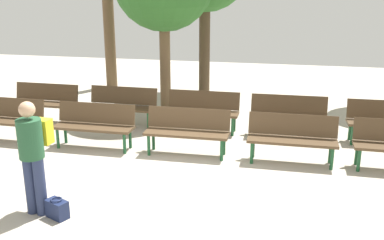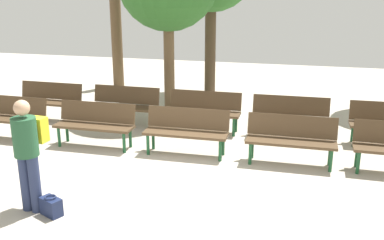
% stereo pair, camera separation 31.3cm
% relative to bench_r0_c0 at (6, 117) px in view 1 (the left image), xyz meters
% --- Properties ---
extents(ground_plane, '(24.25, 24.25, 0.00)m').
position_rel_bench_r0_c0_xyz_m(ground_plane, '(3.85, -1.60, -0.50)').
color(ground_plane, '#B2A899').
extents(bench_r0_c0, '(1.61, 0.52, 0.87)m').
position_rel_bench_r0_c0_xyz_m(bench_r0_c0, '(0.00, 0.00, 0.00)').
color(bench_r0_c0, '#4C3823').
rests_on(bench_r0_c0, ground_plane).
extents(bench_r0_c1, '(1.60, 0.49, 0.87)m').
position_rel_bench_r0_c0_xyz_m(bench_r0_c1, '(1.97, -0.03, 0.00)').
color(bench_r0_c1, '#4C3823').
rests_on(bench_r0_c1, ground_plane).
extents(bench_r0_c2, '(1.60, 0.50, 0.87)m').
position_rel_bench_r0_c0_xyz_m(bench_r0_c2, '(3.85, -0.01, 0.00)').
color(bench_r0_c2, '#4C3823').
rests_on(bench_r0_c2, ground_plane).
extents(bench_r0_c3, '(1.60, 0.49, 0.87)m').
position_rel_bench_r0_c0_xyz_m(bench_r0_c3, '(5.81, -0.02, 0.00)').
color(bench_r0_c3, '#4C3823').
rests_on(bench_r0_c3, ground_plane).
extents(bench_r1_c0, '(1.61, 0.50, 0.87)m').
position_rel_bench_r0_c0_xyz_m(bench_r1_c0, '(0.06, 1.44, 0.00)').
color(bench_r1_c0, '#4C3823').
rests_on(bench_r1_c0, ground_plane).
extents(bench_r1_c1, '(1.61, 0.50, 0.87)m').
position_rel_bench_r0_c0_xyz_m(bench_r1_c1, '(1.99, 1.48, 0.00)').
color(bench_r1_c1, '#4C3823').
rests_on(bench_r1_c1, ground_plane).
extents(bench_r1_c2, '(1.60, 0.49, 0.87)m').
position_rel_bench_r0_c0_xyz_m(bench_r1_c2, '(3.87, 1.46, 0.00)').
color(bench_r1_c2, '#4C3823').
rests_on(bench_r1_c2, ground_plane).
extents(bench_r1_c3, '(1.61, 0.50, 0.87)m').
position_rel_bench_r0_c0_xyz_m(bench_r1_c3, '(5.73, 1.45, 0.00)').
color(bench_r1_c3, '#4C3823').
rests_on(bench_r1_c3, ground_plane).
extents(tree_1, '(0.34, 0.34, 2.78)m').
position_rel_bench_r0_c0_xyz_m(tree_1, '(0.21, 5.26, 0.88)').
color(tree_1, brown).
rests_on(tree_1, ground_plane).
extents(visitor_with_backpack, '(0.37, 0.55, 1.65)m').
position_rel_bench_r0_c0_xyz_m(visitor_with_backpack, '(2.27, -2.71, 0.43)').
color(visitor_with_backpack, navy).
rests_on(visitor_with_backpack, ground_plane).
extents(handbag, '(0.37, 0.30, 0.29)m').
position_rel_bench_r0_c0_xyz_m(handbag, '(2.61, -2.81, -0.37)').
color(handbag, '#192347').
rests_on(handbag, ground_plane).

